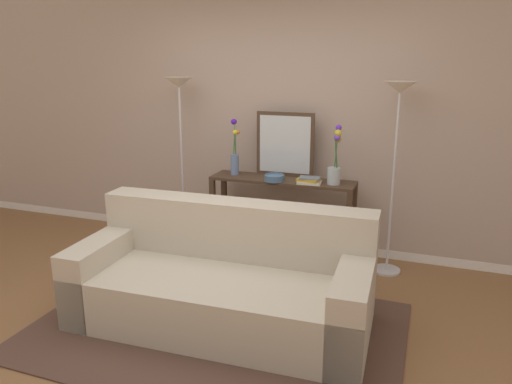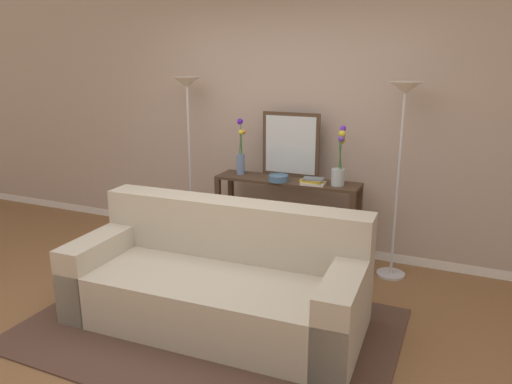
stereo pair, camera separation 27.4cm
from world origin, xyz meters
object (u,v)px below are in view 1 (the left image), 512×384
Objects in this scene: wall_mirror at (285,144)px; vase_tall_flowers at (235,156)px; floor_lamp_right at (397,125)px; book_stack at (309,181)px; vase_short_flowers at (335,163)px; fruit_bowl at (274,178)px; floor_lamp_left at (180,115)px; book_row_under_console at (243,246)px; couch at (224,283)px; console_table at (282,204)px.

wall_mirror is 0.52m from vase_tall_flowers.
book_stack is (-0.76, -0.09, -0.54)m from floor_lamp_right.
vase_tall_flowers is 0.82m from book_stack.
fruit_bowl is at bearing -172.30° from vase_short_flowers.
fruit_bowl is (1.05, -0.10, -0.55)m from floor_lamp_left.
floor_lamp_left is 5.53× the size of book_row_under_console.
book_row_under_console is (-0.37, 1.34, -0.25)m from couch.
floor_lamp_left reaches higher than floor_lamp_right.
vase_short_flowers is 0.60m from fruit_bowl.
couch is 2.05m from floor_lamp_right.
fruit_bowl is (-0.00, 1.24, 0.54)m from couch.
vase_tall_flowers reaches higher than fruit_bowl.
book_stack is (0.29, -0.09, 0.28)m from console_table.
fruit_bowl and book_stack have the same top height.
couch is 2.03m from floor_lamp_left.
floor_lamp_right is at bearing 2.98° from vase_short_flowers.
wall_mirror reaches higher than book_row_under_console.
wall_mirror reaches higher than console_table.
floor_lamp_right reaches higher than book_row_under_console.
console_table is at bearing 163.64° from book_stack.
floor_lamp_right is at bearing 0.18° from console_table.
floor_lamp_left is 9.18× the size of fruit_bowl.
console_table is at bearing 87.90° from couch.
couch and book_stack have the same top height.
book_stack is at bearing -3.63° from floor_lamp_left.
vase_short_flowers is 2.38× the size of book_stack.
console_table is at bearing -2.39° from vase_tall_flowers.
vase_tall_flowers is 1.03m from vase_short_flowers.
couch is 1.60m from vase_short_flowers.
couch is at bearing -71.36° from vase_tall_flowers.
floor_lamp_left reaches higher than vase_short_flowers.
fruit_bowl is at bearing -177.31° from book_stack.
console_table is 0.31m from fruit_bowl.
floor_lamp_left reaches higher than vase_tall_flowers.
vase_tall_flowers is 1.01× the size of vase_short_flowers.
console_table is 0.68m from vase_tall_flowers.
book_stack is at bearing -16.36° from console_table.
wall_mirror is 1.98× the size of book_row_under_console.
book_row_under_console is at bearing 178.52° from vase_short_flowers.
vase_short_flowers reaches higher than console_table.
floor_lamp_right reaches higher than couch.
couch is 1.35m from fruit_bowl.
console_table is 0.59m from wall_mirror.
wall_mirror is 1.13× the size of vase_tall_flowers.
floor_lamp_left is 1.19m from fruit_bowl.
floor_lamp_right is 1.60m from vase_tall_flowers.
wall_mirror reaches higher than fruit_bowl.
wall_mirror is (0.03, 1.48, 0.83)m from couch.
vase_short_flowers is at bearing -177.02° from floor_lamp_right.
couch is 1.41m from book_stack.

